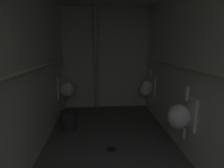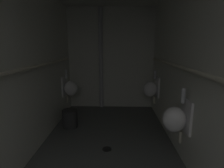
% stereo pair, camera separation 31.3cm
% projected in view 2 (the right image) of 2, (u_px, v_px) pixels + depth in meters
% --- Properties ---
extents(floor, '(2.25, 4.52, 0.08)m').
position_uv_depth(floor, '(106.00, 162.00, 2.44)').
color(floor, '#4C4F4C').
rests_on(floor, ground).
extents(wall_left, '(0.06, 4.52, 2.48)m').
position_uv_depth(wall_left, '(19.00, 71.00, 2.20)').
color(wall_left, silver).
rests_on(wall_left, ground).
extents(wall_right, '(0.06, 4.52, 2.48)m').
position_uv_depth(wall_right, '(193.00, 72.00, 2.14)').
color(wall_right, silver).
rests_on(wall_right, ground).
extents(wall_back, '(2.25, 0.06, 2.48)m').
position_uv_depth(wall_back, '(111.00, 59.00, 4.35)').
color(wall_back, silver).
rests_on(wall_back, ground).
extents(urinal_left_mid, '(0.32, 0.30, 0.76)m').
position_uv_depth(urinal_left_mid, '(70.00, 88.00, 3.92)').
color(urinal_left_mid, white).
extents(urinal_right_mid, '(0.32, 0.30, 0.76)m').
position_uv_depth(urinal_right_mid, '(176.00, 119.00, 2.24)').
color(urinal_right_mid, white).
extents(urinal_right_far, '(0.32, 0.30, 0.76)m').
position_uv_depth(urinal_right_far, '(151.00, 89.00, 3.84)').
color(urinal_right_far, white).
extents(supply_pipe_left, '(0.06, 3.71, 0.06)m').
position_uv_depth(supply_pipe_left, '(27.00, 69.00, 2.20)').
color(supply_pipe_left, beige).
extents(supply_pipe_right, '(0.06, 3.68, 0.06)m').
position_uv_depth(supply_pipe_right, '(186.00, 69.00, 2.13)').
color(supply_pipe_right, beige).
extents(standpipe_back_wall, '(0.10, 0.10, 2.43)m').
position_uv_depth(standpipe_back_wall, '(101.00, 60.00, 4.25)').
color(standpipe_back_wall, '#B2B2B2').
rests_on(standpipe_back_wall, ground).
extents(floor_drain, '(0.14, 0.14, 0.01)m').
position_uv_depth(floor_drain, '(107.00, 149.00, 2.67)').
color(floor_drain, black).
rests_on(floor_drain, ground).
extents(waste_bin, '(0.29, 0.29, 0.35)m').
position_uv_depth(waste_bin, '(70.00, 118.00, 3.39)').
color(waste_bin, '#2D2D2D').
rests_on(waste_bin, ground).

